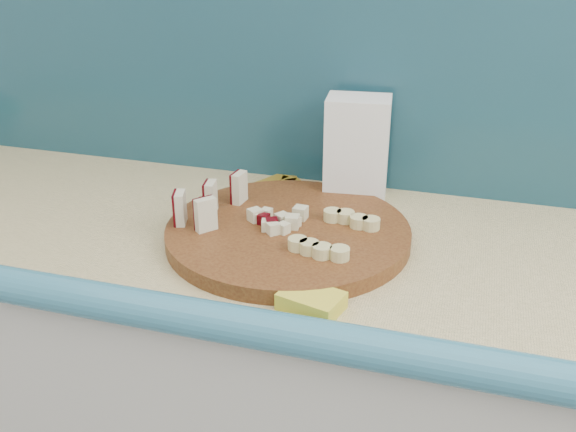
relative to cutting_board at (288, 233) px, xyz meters
The scene contains 9 objects.
kitchen_counter 0.49m from the cutting_board, behind, with size 2.20×0.63×0.91m.
backsplash 0.42m from the cutting_board, 116.90° to the left, with size 2.20×0.02×0.50m, color teal.
cutting_board is the anchor object (origin of this frame).
apple_wedges 0.16m from the cutting_board, behind, with size 0.10×0.18×0.06m.
apple_chunks 0.04m from the cutting_board, 165.69° to the left, with size 0.07×0.07×0.02m.
banana_slices 0.10m from the cutting_board, 14.02° to the right, with size 0.14×0.18×0.02m.
flour_bag 0.25m from the cutting_board, 70.25° to the left, with size 0.13×0.09×0.22m, color white.
sponge 0.23m from the cutting_board, 64.65° to the right, with size 0.09×0.06×0.03m, color yellow.
banana_peel 0.25m from the cutting_board, 108.90° to the left, with size 0.20×0.17×0.01m.
Camera 1 is at (0.55, 0.48, 1.45)m, focal length 40.00 mm.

